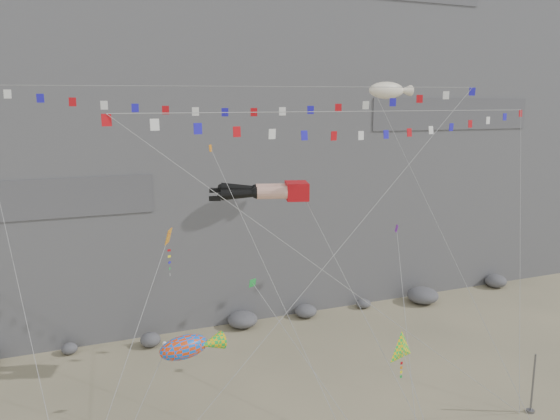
% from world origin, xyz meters
% --- Properties ---
extents(cliff, '(80.00, 28.00, 50.00)m').
position_xyz_m(cliff, '(0.00, 32.00, 25.00)').
color(cliff, slate).
rests_on(cliff, ground).
extents(talus_boulders, '(60.00, 3.00, 1.20)m').
position_xyz_m(talus_boulders, '(0.00, 17.00, 0.60)').
color(talus_boulders, slate).
rests_on(talus_boulders, ground).
extents(anchor_pole_right, '(0.12, 0.12, 3.87)m').
position_xyz_m(anchor_pole_right, '(12.48, -2.48, 1.94)').
color(anchor_pole_right, slate).
rests_on(anchor_pole_right, ground).
extents(legs_kite, '(7.76, 17.59, 20.27)m').
position_xyz_m(legs_kite, '(-1.10, 7.40, 13.31)').
color(legs_kite, red).
rests_on(legs_kite, ground).
extents(flag_banner_upper, '(31.82, 17.81, 26.97)m').
position_xyz_m(flag_banner_upper, '(-2.38, 9.68, 20.03)').
color(flag_banner_upper, red).
rests_on(flag_banner_upper, ground).
extents(flag_banner_lower, '(32.90, 11.35, 21.12)m').
position_xyz_m(flag_banner_lower, '(4.83, 4.50, 18.44)').
color(flag_banner_lower, red).
rests_on(flag_banner_lower, ground).
extents(harlequin_kite, '(7.38, 7.97, 15.41)m').
position_xyz_m(harlequin_kite, '(-8.71, 2.38, 12.04)').
color(harlequin_kite, red).
rests_on(harlequin_kite, ground).
extents(fish_windsock, '(7.40, 3.87, 9.32)m').
position_xyz_m(fish_windsock, '(-8.65, -0.41, 7.12)').
color(fish_windsock, red).
rests_on(fish_windsock, ground).
extents(delta_kite, '(2.74, 7.72, 9.21)m').
position_xyz_m(delta_kite, '(3.01, -2.10, 5.66)').
color(delta_kite, yellow).
rests_on(delta_kite, ground).
extents(blimp_windsock, '(4.33, 16.11, 25.06)m').
position_xyz_m(blimp_windsock, '(10.46, 11.92, 19.93)').
color(blimp_windsock, white).
rests_on(blimp_windsock, ground).
extents(small_kite_a, '(4.30, 15.58, 22.29)m').
position_xyz_m(small_kite_a, '(-4.51, 8.38, 15.61)').
color(small_kite_a, orange).
rests_on(small_kite_a, ground).
extents(small_kite_b, '(5.35, 10.65, 15.41)m').
position_xyz_m(small_kite_b, '(6.86, 4.51, 10.51)').
color(small_kite_b, purple).
rests_on(small_kite_b, ground).
extents(small_kite_c, '(4.70, 11.77, 14.68)m').
position_xyz_m(small_kite_c, '(-3.65, 3.19, 8.47)').
color(small_kite_c, green).
rests_on(small_kite_c, ground).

